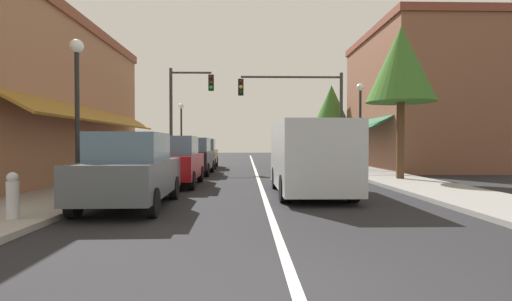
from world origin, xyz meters
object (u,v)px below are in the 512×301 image
(traffic_signal_mast_arm, at_px, (304,102))
(street_lamp_right_mid, at_px, (360,112))
(tree_right_near, at_px, (401,65))
(fire_hydrant, at_px, (13,196))
(street_lamp_left_far, at_px, (181,123))
(traffic_signal_left_corner, at_px, (185,104))
(parked_car_second_left, at_px, (174,161))
(parked_car_nearest_left, at_px, (131,171))
(parked_car_third_left, at_px, (193,156))
(tree_right_far, at_px, (331,107))
(parked_car_far_left, at_px, (202,154))
(van_in_lane, at_px, (309,156))
(street_lamp_left_near, at_px, (77,90))

(traffic_signal_mast_arm, distance_m, street_lamp_right_mid, 3.66)
(tree_right_near, height_order, fire_hydrant, tree_right_near)
(street_lamp_left_far, bearing_deg, street_lamp_right_mid, -37.34)
(traffic_signal_mast_arm, bearing_deg, street_lamp_right_mid, -48.59)
(traffic_signal_left_corner, relative_size, street_lamp_right_mid, 1.30)
(parked_car_second_left, relative_size, traffic_signal_left_corner, 0.71)
(parked_car_second_left, distance_m, street_lamp_right_mid, 9.86)
(traffic_signal_mast_arm, distance_m, street_lamp_left_far, 9.09)
(traffic_signal_mast_arm, xyz_separation_m, street_lamp_left_far, (-7.60, 4.92, -0.90))
(parked_car_nearest_left, bearing_deg, street_lamp_left_far, 94.21)
(parked_car_nearest_left, relative_size, street_lamp_right_mid, 0.93)
(street_lamp_right_mid, height_order, street_lamp_left_far, street_lamp_right_mid)
(parked_car_nearest_left, xyz_separation_m, parked_car_third_left, (0.17, 9.74, 0.00))
(parked_car_second_left, bearing_deg, tree_right_far, 58.89)
(parked_car_far_left, height_order, van_in_lane, van_in_lane)
(street_lamp_right_mid, bearing_deg, parked_car_far_left, 149.97)
(parked_car_nearest_left, relative_size, parked_car_third_left, 1.01)
(tree_right_far, distance_m, fire_hydrant, 24.66)
(traffic_signal_left_corner, relative_size, street_lamp_left_far, 1.38)
(parked_car_nearest_left, xyz_separation_m, street_lamp_right_mid, (8.32, 9.86, 2.14))
(parked_car_nearest_left, bearing_deg, street_lamp_left_near, 143.75)
(parked_car_far_left, xyz_separation_m, tree_right_far, (9.02, 5.31, 3.33))
(traffic_signal_left_corner, bearing_deg, parked_car_second_left, -83.76)
(parked_car_third_left, xyz_separation_m, tree_right_near, (8.67, -3.61, 3.72))
(parked_car_third_left, xyz_separation_m, parked_car_far_left, (-0.10, 4.89, 0.00))
(parked_car_third_left, bearing_deg, van_in_lane, -59.34)
(parked_car_nearest_left, height_order, tree_right_near, tree_right_near)
(parked_car_nearest_left, height_order, van_in_lane, van_in_lane)
(parked_car_second_left, relative_size, van_in_lane, 0.79)
(street_lamp_right_mid, height_order, tree_right_far, tree_right_far)
(van_in_lane, distance_m, street_lamp_left_near, 6.68)
(parked_car_nearest_left, distance_m, parked_car_second_left, 4.75)
(street_lamp_right_mid, bearing_deg, traffic_signal_left_corner, 159.40)
(parked_car_nearest_left, xyz_separation_m, fire_hydrant, (-1.61, -1.98, -0.33))
(parked_car_second_left, distance_m, tree_right_far, 17.93)
(van_in_lane, bearing_deg, parked_car_nearest_left, -153.47)
(parked_car_second_left, bearing_deg, van_in_lane, -29.85)
(parked_car_third_left, relative_size, tree_right_near, 0.67)
(street_lamp_left_near, height_order, tree_right_far, tree_right_far)
(parked_car_nearest_left, bearing_deg, fire_hydrant, -130.31)
(parked_car_third_left, bearing_deg, fire_hydrant, -98.61)
(parked_car_second_left, distance_m, traffic_signal_mast_arm, 10.14)
(parked_car_third_left, relative_size, fire_hydrant, 4.71)
(tree_right_near, height_order, tree_right_far, tree_right_near)
(parked_car_third_left, distance_m, street_lamp_right_mid, 8.43)
(parked_car_second_left, bearing_deg, traffic_signal_left_corner, 95.56)
(traffic_signal_mast_arm, xyz_separation_m, traffic_signal_left_corner, (-6.72, 0.73, -0.01))
(traffic_signal_mast_arm, xyz_separation_m, street_lamp_right_mid, (2.37, -2.69, -0.75))
(street_lamp_left_far, bearing_deg, van_in_lane, -67.66)
(traffic_signal_mast_arm, bearing_deg, fire_hydrant, -117.49)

